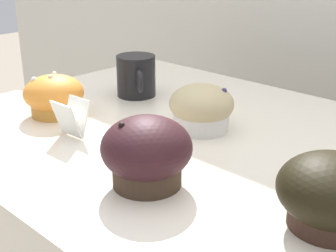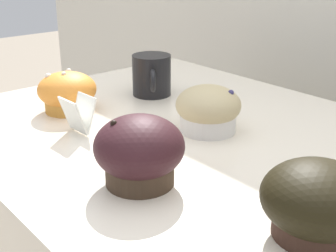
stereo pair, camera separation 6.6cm
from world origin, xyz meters
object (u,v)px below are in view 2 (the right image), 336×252
at_px(muffin_back_left, 317,202).
at_px(muffin_front_left, 67,92).
at_px(muffin_front_center, 208,109).
at_px(muffin_back_right, 139,151).
at_px(coffee_cup, 152,74).

height_order(muffin_back_left, muffin_front_left, muffin_back_left).
relative_size(muffin_back_left, muffin_front_left, 1.12).
relative_size(muffin_front_center, muffin_back_left, 0.89).
distance_m(muffin_back_left, muffin_back_right, 0.22).
xyz_separation_m(muffin_back_left, coffee_cup, (-0.49, 0.17, 0.00)).
xyz_separation_m(muffin_front_center, muffin_front_left, (-0.23, -0.13, -0.00)).
bearing_deg(coffee_cup, muffin_back_left, -19.36).
relative_size(muffin_back_right, coffee_cup, 1.10).
relative_size(muffin_front_center, muffin_back_right, 0.92).
bearing_deg(muffin_back_right, muffin_front_center, 110.30).
distance_m(muffin_back_right, muffin_front_left, 0.31).
height_order(muffin_back_right, muffin_front_left, muffin_back_right).
height_order(muffin_front_center, muffin_back_right, muffin_back_right).
bearing_deg(muffin_front_center, muffin_front_left, -151.66).
bearing_deg(muffin_back_right, coffee_cup, 139.23).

